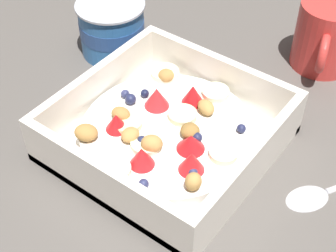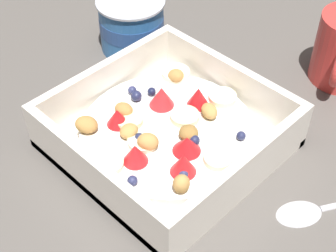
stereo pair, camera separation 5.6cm
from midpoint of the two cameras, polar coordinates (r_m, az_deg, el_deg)
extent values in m
plane|color=#56514C|center=(0.57, 3.47, -3.62)|extent=(2.40, 2.40, 0.00)
cube|color=white|center=(0.58, 2.77, -1.90)|extent=(0.22, 0.22, 0.01)
cube|color=white|center=(0.51, -5.15, -5.97)|extent=(0.22, 0.01, 0.06)
cube|color=white|center=(0.63, 9.41, 4.64)|extent=(0.22, 0.01, 0.06)
cube|color=white|center=(0.62, -4.32, 4.65)|extent=(0.01, 0.20, 0.06)
cube|color=white|center=(0.52, 11.40, -5.82)|extent=(0.01, 0.20, 0.06)
cylinder|color=white|center=(0.57, 2.82, -1.04)|extent=(0.20, 0.20, 0.01)
cylinder|color=#F4EAB7|center=(0.54, 8.60, -3.80)|extent=(0.04, 0.04, 0.01)
cylinder|color=beige|center=(0.58, 4.67, 0.92)|extent=(0.04, 0.04, 0.01)
cylinder|color=#F4EAB7|center=(0.61, 8.74, 3.05)|extent=(0.04, 0.04, 0.01)
cylinder|color=#F7EFC6|center=(0.55, 0.10, -1.91)|extent=(0.04, 0.04, 0.01)
cylinder|color=beige|center=(0.57, -1.57, 0.59)|extent=(0.04, 0.04, 0.01)
cylinder|color=#F7EFC6|center=(0.53, -3.53, -4.38)|extent=(0.03, 0.03, 0.01)
cylinder|color=#F7EFC6|center=(0.63, 3.41, 5.76)|extent=(0.04, 0.04, 0.01)
cone|color=red|center=(0.59, 6.11, 3.14)|extent=(0.03, 0.03, 0.02)
cone|color=red|center=(0.52, -0.61, -3.23)|extent=(0.03, 0.03, 0.02)
cone|color=red|center=(0.54, 5.42, -1.94)|extent=(0.04, 0.04, 0.02)
cone|color=red|center=(0.59, 2.03, 3.18)|extent=(0.03, 0.03, 0.03)
cone|color=red|center=(0.56, -2.82, 0.87)|extent=(0.03, 0.03, 0.02)
cone|color=red|center=(0.52, 4.84, -4.35)|extent=(0.03, 0.03, 0.02)
sphere|color=#191E3D|center=(0.60, 0.83, 3.73)|extent=(0.01, 0.01, 0.01)
sphere|color=#23284C|center=(0.55, -0.30, -1.44)|extent=(0.01, 0.01, 0.01)
sphere|color=#23284C|center=(0.60, -0.86, 3.24)|extent=(0.01, 0.01, 0.01)
sphere|color=navy|center=(0.51, -0.81, -6.27)|extent=(0.01, 0.01, 0.01)
sphere|color=#23284C|center=(0.55, 5.90, -1.73)|extent=(0.01, 0.01, 0.01)
sphere|color=#23284C|center=(0.56, 10.99, -1.22)|extent=(0.01, 0.01, 0.01)
sphere|color=navy|center=(0.52, 4.87, -5.52)|extent=(0.01, 0.01, 0.01)
sphere|color=navy|center=(0.61, -1.36, 3.87)|extent=(0.01, 0.01, 0.01)
ellipsoid|color=olive|center=(0.55, 5.22, -0.91)|extent=(0.03, 0.03, 0.02)
ellipsoid|color=#AD7F42|center=(0.56, -6.25, 0.03)|extent=(0.03, 0.03, 0.02)
ellipsoid|color=tan|center=(0.50, 4.72, -6.59)|extent=(0.02, 0.02, 0.02)
ellipsoid|color=tan|center=(0.54, 0.73, -1.92)|extent=(0.03, 0.03, 0.02)
ellipsoid|color=#AD7F42|center=(0.58, -2.18, 1.72)|extent=(0.02, 0.02, 0.01)
ellipsoid|color=tan|center=(0.58, 7.52, 1.45)|extent=(0.03, 0.03, 0.02)
ellipsoid|color=#AD7F42|center=(0.63, 3.48, 5.50)|extent=(0.02, 0.02, 0.02)
ellipsoid|color=tan|center=(0.55, -1.48, -0.72)|extent=(0.02, 0.02, 0.01)
ellipsoid|color=silver|center=(0.54, 17.36, -9.23)|extent=(0.05, 0.06, 0.01)
cylinder|color=#3370B7|center=(0.71, -1.75, 11.03)|extent=(0.09, 0.09, 0.07)
cylinder|color=#2D5193|center=(0.71, -1.76, 11.27)|extent=(0.09, 0.09, 0.02)
cylinder|color=#B7BCC6|center=(0.69, -1.82, 13.58)|extent=(0.09, 0.09, 0.00)
camera|label=1|loc=(0.03, -87.13, 2.79)|focal=54.83mm
camera|label=2|loc=(0.03, 92.87, -2.79)|focal=54.83mm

